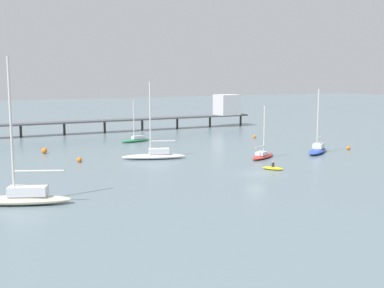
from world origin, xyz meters
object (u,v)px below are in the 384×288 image
mooring_buoy_far (44,151)px  mooring_buoy_near (348,148)px  sailboat_green (136,139)px  mooring_buoy_mid (79,160)px  dinghy_yellow (273,168)px  sailboat_cream (21,196)px  mooring_buoy_outer (255,137)px  pier (192,110)px  sailboat_blue (318,149)px  sailboat_red (263,155)px  sailboat_white (155,154)px

mooring_buoy_far → mooring_buoy_near: bearing=-21.8°
sailboat_green → mooring_buoy_mid: sailboat_green is taller
dinghy_yellow → mooring_buoy_mid: dinghy_yellow is taller
sailboat_cream → mooring_buoy_mid: 23.33m
sailboat_cream → mooring_buoy_outer: sailboat_cream is taller
pier → sailboat_blue: size_ratio=6.12×
sailboat_blue → sailboat_cream: (-46.77, -12.30, 0.19)m
pier → mooring_buoy_far: 44.78m
pier → sailboat_blue: sailboat_blue is taller
pier → sailboat_cream: 71.33m
sailboat_blue → mooring_buoy_near: size_ratio=15.81×
dinghy_yellow → mooring_buoy_far: (-24.68, 27.17, 0.24)m
pier → mooring_buoy_outer: 22.96m
mooring_buoy_near → mooring_buoy_far: (-46.11, 18.40, 0.13)m
sailboat_red → sailboat_green: 27.77m
pier → mooring_buoy_mid: size_ratio=84.30×
sailboat_red → mooring_buoy_outer: sailboat_red is taller
sailboat_blue → mooring_buoy_near: 6.97m
pier → sailboat_green: (-20.09, -17.29, -3.61)m
mooring_buoy_mid → mooring_buoy_outer: mooring_buoy_mid is taller
sailboat_blue → mooring_buoy_near: bearing=4.0°
mooring_buoy_near → sailboat_white: bearing=169.7°
mooring_buoy_mid → mooring_buoy_outer: (37.42, 11.70, -0.07)m
sailboat_white → mooring_buoy_outer: 30.02m
sailboat_green → mooring_buoy_far: sailboat_green is taller
mooring_buoy_mid → mooring_buoy_far: mooring_buoy_far is taller
sailboat_white → mooring_buoy_near: 32.83m
dinghy_yellow → mooring_buoy_far: bearing=132.2°
mooring_buoy_far → mooring_buoy_outer: bearing=1.8°
sailboat_red → mooring_buoy_near: (17.61, 0.75, -0.19)m
sailboat_white → mooring_buoy_near: sailboat_white is taller
sailboat_white → sailboat_cream: 28.40m
sailboat_blue → dinghy_yellow: 16.69m
sailboat_blue → dinghy_yellow: (-14.49, -8.28, -0.45)m
sailboat_red → mooring_buoy_near: 17.63m
pier → dinghy_yellow: size_ratio=20.42×
sailboat_cream → mooring_buoy_near: size_ratio=21.97×
sailboat_green → mooring_buoy_outer: 23.35m
sailboat_green → sailboat_white: size_ratio=0.70×
pier → sailboat_cream: sailboat_cream is taller
mooring_buoy_near → mooring_buoy_mid: size_ratio=0.87×
sailboat_blue → sailboat_white: sailboat_white is taller
sailboat_white → sailboat_blue: bearing=-14.1°
sailboat_cream → dinghy_yellow: (32.29, 4.02, -0.64)m
mooring_buoy_near → mooring_buoy_mid: (-43.05, 7.96, 0.05)m
pier → sailboat_white: bearing=-123.5°
mooring_buoy_far → pier: bearing=32.1°
sailboat_white → sailboat_cream: size_ratio=0.80×
sailboat_blue → mooring_buoy_far: 43.48m
pier → mooring_buoy_far: pier is taller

